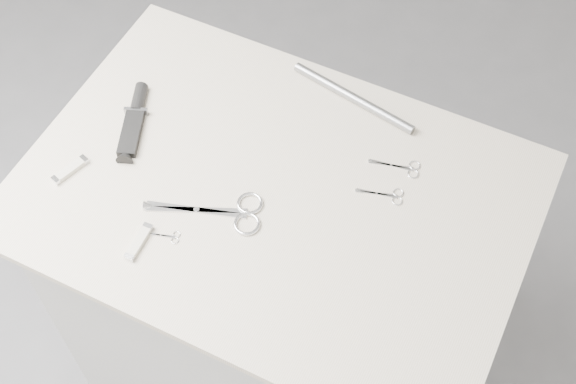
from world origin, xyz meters
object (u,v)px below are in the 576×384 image
at_px(plinth, 277,298).
at_px(embroidery_scissors_a, 403,168).
at_px(embroidery_scissors_b, 387,195).
at_px(pocket_knife_a, 139,242).
at_px(large_shears, 230,212).
at_px(metal_rail, 353,98).
at_px(tiny_scissors, 168,236).
at_px(sheathed_knife, 135,118).
at_px(pocket_knife_b, 70,170).

xyz_separation_m(plinth, embroidery_scissors_a, (0.21, 0.17, 0.47)).
bearing_deg(embroidery_scissors_b, pocket_knife_a, -156.40).
bearing_deg(large_shears, metal_rail, 53.86).
relative_size(embroidery_scissors_a, tiny_scissors, 1.58).
bearing_deg(pocket_knife_a, embroidery_scissors_b, -54.09).
relative_size(sheathed_knife, pocket_knife_a, 2.21).
height_order(plinth, metal_rail, metal_rail).
xyz_separation_m(tiny_scissors, pocket_knife_a, (-0.04, -0.04, 0.00)).
bearing_deg(metal_rail, large_shears, -105.36).
height_order(large_shears, embroidery_scissors_b, large_shears).
bearing_deg(pocket_knife_b, metal_rail, -28.16).
distance_m(pocket_knife_a, pocket_knife_b, 0.23).
bearing_deg(embroidery_scissors_b, sheathed_knife, 170.41).
bearing_deg(sheathed_knife, metal_rail, -79.25).
relative_size(embroidery_scissors_a, sheathed_knife, 0.57).
bearing_deg(tiny_scissors, embroidery_scissors_b, 21.72).
height_order(sheathed_knife, pocket_knife_b, sheathed_knife).
bearing_deg(tiny_scissors, sheathed_knife, 117.15).
relative_size(embroidery_scissors_b, pocket_knife_a, 1.14).
height_order(embroidery_scissors_a, pocket_knife_a, pocket_knife_a).
bearing_deg(metal_rail, tiny_scissors, -111.31).
distance_m(pocket_knife_b, metal_rail, 0.61).
bearing_deg(sheathed_knife, pocket_knife_a, -168.21).
height_order(embroidery_scissors_b, metal_rail, metal_rail).
distance_m(tiny_scissors, pocket_knife_b, 0.26).
bearing_deg(embroidery_scissors_a, plinth, -153.53).
bearing_deg(large_shears, sheathed_knife, 137.23).
distance_m(embroidery_scissors_b, metal_rail, 0.25).
bearing_deg(pocket_knife_b, embroidery_scissors_a, -45.30).
xyz_separation_m(plinth, pocket_knife_b, (-0.39, -0.13, 0.48)).
bearing_deg(large_shears, plinth, 34.39).
relative_size(embroidery_scissors_a, metal_rail, 0.35).
height_order(plinth, pocket_knife_b, pocket_knife_b).
distance_m(plinth, metal_rail, 0.56).
distance_m(large_shears, embroidery_scissors_b, 0.31).
distance_m(large_shears, pocket_knife_a, 0.18).
height_order(tiny_scissors, pocket_knife_b, pocket_knife_b).
xyz_separation_m(large_shears, metal_rail, (0.10, 0.37, 0.01)).
relative_size(large_shears, tiny_scissors, 3.43).
height_order(embroidery_scissors_a, sheathed_knife, sheathed_knife).
bearing_deg(embroidery_scissors_a, sheathed_knife, -179.33).
bearing_deg(tiny_scissors, pocket_knife_b, 153.03).
bearing_deg(large_shears, pocket_knife_b, 168.35).
xyz_separation_m(embroidery_scissors_a, metal_rail, (-0.16, 0.12, 0.01)).
height_order(pocket_knife_b, metal_rail, metal_rail).
xyz_separation_m(sheathed_knife, pocket_knife_b, (-0.05, -0.17, -0.00)).
relative_size(large_shears, embroidery_scissors_b, 2.40).
height_order(plinth, sheathed_knife, sheathed_knife).
relative_size(embroidery_scissors_b, metal_rail, 0.32).
xyz_separation_m(embroidery_scissors_b, sheathed_knife, (-0.55, -0.06, 0.01)).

